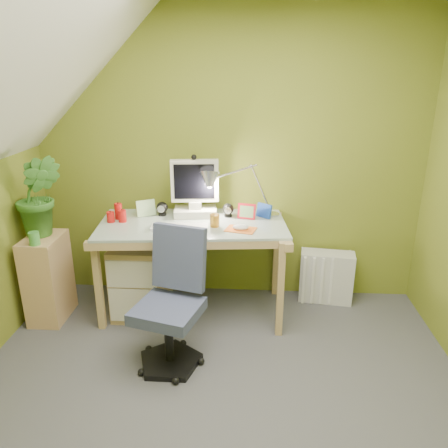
# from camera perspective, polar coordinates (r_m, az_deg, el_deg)

# --- Properties ---
(floor) EXTENTS (3.20, 3.20, 0.01)m
(floor) POSITION_cam_1_polar(r_m,az_deg,el_deg) (2.75, -1.44, -24.50)
(floor) COLOR #4B4B50
(floor) RESTS_ON ground
(wall_back) EXTENTS (3.20, 0.01, 2.40)m
(wall_back) POSITION_cam_1_polar(r_m,az_deg,el_deg) (3.64, 0.60, 8.40)
(wall_back) COLOR olive
(wall_back) RESTS_ON floor
(desk) EXTENTS (1.51, 0.86, 0.77)m
(desk) POSITION_cam_1_polar(r_m,az_deg,el_deg) (3.57, -3.97, -5.66)
(desk) COLOR tan
(desk) RESTS_ON floor
(monitor) EXTENTS (0.44, 0.29, 0.57)m
(monitor) POSITION_cam_1_polar(r_m,az_deg,el_deg) (3.51, -3.85, 5.59)
(monitor) COLOR beige
(monitor) RESTS_ON desk
(speaker_left) EXTENTS (0.10, 0.10, 0.11)m
(speaker_left) POSITION_cam_1_polar(r_m,az_deg,el_deg) (3.60, -8.08, 1.99)
(speaker_left) COLOR black
(speaker_left) RESTS_ON desk
(speaker_right) EXTENTS (0.11, 0.11, 0.11)m
(speaker_right) POSITION_cam_1_polar(r_m,az_deg,el_deg) (3.53, 0.55, 1.81)
(speaker_right) COLOR black
(speaker_right) RESTS_ON desk
(keyboard) EXTENTS (0.44, 0.16, 0.02)m
(keyboard) POSITION_cam_1_polar(r_m,az_deg,el_deg) (3.30, -5.82, -0.40)
(keyboard) COLOR silver
(keyboard) RESTS_ON desk
(mousepad) EXTENTS (0.25, 0.20, 0.01)m
(mousepad) POSITION_cam_1_polar(r_m,az_deg,el_deg) (3.26, 2.19, -0.71)
(mousepad) COLOR orange
(mousepad) RESTS_ON desk
(mouse) EXTENTS (0.13, 0.09, 0.04)m
(mouse) POSITION_cam_1_polar(r_m,az_deg,el_deg) (3.25, 2.19, -0.42)
(mouse) COLOR silver
(mouse) RESTS_ON mousepad
(amber_tumbler) EXTENTS (0.08, 0.08, 0.10)m
(amber_tumbler) POSITION_cam_1_polar(r_m,az_deg,el_deg) (3.31, -1.24, 0.46)
(amber_tumbler) COLOR #956215
(amber_tumbler) RESTS_ON desk
(candle_cluster) EXTENTS (0.20, 0.18, 0.13)m
(candle_cluster) POSITION_cam_1_polar(r_m,az_deg,el_deg) (3.54, -13.80, 1.43)
(candle_cluster) COLOR red
(candle_cluster) RESTS_ON desk
(photo_frame_red) EXTENTS (0.14, 0.05, 0.12)m
(photo_frame_red) POSITION_cam_1_polar(r_m,az_deg,el_deg) (3.49, 2.97, 1.67)
(photo_frame_red) COLOR red
(photo_frame_red) RESTS_ON desk
(photo_frame_blue) EXTENTS (0.12, 0.10, 0.11)m
(photo_frame_blue) POSITION_cam_1_polar(r_m,az_deg,el_deg) (3.53, 5.26, 1.76)
(photo_frame_blue) COLOR #163B99
(photo_frame_blue) RESTS_ON desk
(photo_frame_green) EXTENTS (0.14, 0.09, 0.13)m
(photo_frame_green) POSITION_cam_1_polar(r_m,az_deg,el_deg) (3.60, -10.17, 2.07)
(photo_frame_green) COLOR #B2DA96
(photo_frame_green) RESTS_ON desk
(desk_lamp) EXTENTS (0.60, 0.28, 0.63)m
(desk_lamp) POSITION_cam_1_polar(r_m,az_deg,el_deg) (3.47, 3.56, 5.98)
(desk_lamp) COLOR silver
(desk_lamp) RESTS_ON desk
(side_ledge) EXTENTS (0.26, 0.40, 0.69)m
(side_ledge) POSITION_cam_1_polar(r_m,az_deg,el_deg) (3.75, -21.99, -6.55)
(side_ledge) COLOR tan
(side_ledge) RESTS_ON floor
(potted_plant) EXTENTS (0.40, 0.35, 0.63)m
(potted_plant) POSITION_cam_1_polar(r_m,az_deg,el_deg) (3.57, -23.01, 3.40)
(potted_plant) COLOR #356E24
(potted_plant) RESTS_ON side_ledge
(green_cup) EXTENTS (0.09, 0.09, 0.10)m
(green_cup) POSITION_cam_1_polar(r_m,az_deg,el_deg) (3.47, -23.54, -1.75)
(green_cup) COLOR green
(green_cup) RESTS_ON side_ledge
(task_chair) EXTENTS (0.57, 0.57, 0.84)m
(task_chair) POSITION_cam_1_polar(r_m,az_deg,el_deg) (2.93, -7.38, -11.16)
(task_chair) COLOR #3B4262
(task_chair) RESTS_ON floor
(radiator) EXTENTS (0.46, 0.23, 0.45)m
(radiator) POSITION_cam_1_polar(r_m,az_deg,el_deg) (3.88, 13.20, -6.72)
(radiator) COLOR silver
(radiator) RESTS_ON floor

